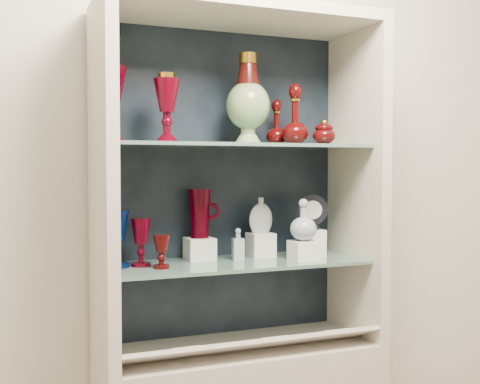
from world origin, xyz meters
name	(u,v)px	position (x,y,z in m)	size (l,w,h in m)	color
wall_back	(219,164)	(0.00, 1.75, 1.40)	(3.50, 0.02, 2.80)	beige
cabinet_back_panel	(222,184)	(0.00, 1.72, 1.32)	(0.98, 0.02, 1.15)	black
cabinet_side_left	(103,187)	(-0.48, 1.53, 1.32)	(0.04, 0.40, 1.15)	#BAB19E
cabinet_side_right	(356,184)	(0.48, 1.53, 1.32)	(0.04, 0.40, 1.15)	#BAB19E
cabinet_top_cap	(240,15)	(0.00, 1.53, 1.92)	(1.00, 0.40, 0.04)	#BAB19E
shelf_lower	(238,263)	(0.00, 1.55, 1.04)	(0.92, 0.34, 0.01)	slate
shelf_upper	(238,146)	(0.00, 1.55, 1.46)	(0.92, 0.34, 0.01)	slate
label_ledge	(252,345)	(0.00, 1.42, 0.78)	(0.92, 0.18, 0.01)	#BAB19E
label_card_0	(333,332)	(0.32, 1.42, 0.80)	(0.10, 0.07, 0.00)	white
label_card_1	(271,339)	(0.07, 1.42, 0.80)	(0.10, 0.07, 0.00)	white
label_card_2	(184,349)	(-0.24, 1.42, 0.80)	(0.10, 0.07, 0.00)	white
pedestal_lamp_left	(111,102)	(-0.44, 1.59, 1.61)	(0.11, 0.11, 0.28)	#48000C
pedestal_lamp_right	(167,108)	(-0.27, 1.52, 1.59)	(0.09, 0.09, 0.23)	#48000C
enamel_urn	(248,99)	(0.04, 1.56, 1.63)	(0.16, 0.16, 0.33)	#094C1F
ruby_decanter_a	(295,110)	(0.22, 1.53, 1.60)	(0.10, 0.10, 0.25)	#420706
ruby_decanter_b	(277,121)	(0.18, 1.62, 1.56)	(0.08, 0.08, 0.18)	#420706
lidded_bowl	(324,132)	(0.31, 1.48, 1.52)	(0.08, 0.08, 0.09)	#420706
cobalt_goblet	(117,239)	(-0.43, 1.58, 1.15)	(0.08, 0.08, 0.19)	#03113E
ruby_goblet_tall	(141,242)	(-0.35, 1.57, 1.13)	(0.07, 0.07, 0.16)	#48000C
ruby_goblet_small	(161,252)	(-0.29, 1.50, 1.11)	(0.06, 0.06, 0.11)	#420706
riser_ruby_pitcher	(200,249)	(-0.12, 1.64, 1.09)	(0.10, 0.10, 0.08)	silver
ruby_pitcher	(200,213)	(-0.12, 1.64, 1.22)	(0.13, 0.08, 0.18)	#48000C
clear_square_bottle	(238,244)	(0.01, 1.58, 1.11)	(0.04, 0.04, 0.12)	#909EAA
riser_flat_flask	(261,245)	(0.12, 1.62, 1.09)	(0.09, 0.09, 0.09)	silver
flat_flask	(261,215)	(0.12, 1.62, 1.21)	(0.10, 0.04, 0.14)	#A2AEB4
riser_clear_round_decanter	(303,250)	(0.23, 1.49, 1.08)	(0.09, 0.09, 0.07)	silver
clear_round_decanter	(303,221)	(0.23, 1.49, 1.19)	(0.10, 0.10, 0.15)	#909EAA
riser_cameo_medallion	(312,243)	(0.31, 1.57, 1.10)	(0.08, 0.08, 0.10)	silver
cameo_medallion	(312,211)	(0.31, 1.57, 1.22)	(0.12, 0.04, 0.14)	black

